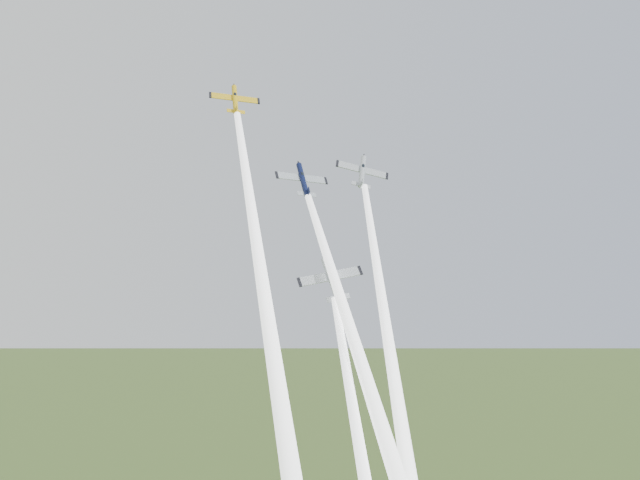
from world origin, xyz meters
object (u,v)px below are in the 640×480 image
(plane_navy, at_px, (303,180))
(plane_silver_low, at_px, (331,279))
(plane_yellow, at_px, (235,99))
(plane_silver_right, at_px, (362,172))

(plane_navy, bearing_deg, plane_silver_low, -88.26)
(plane_yellow, bearing_deg, plane_navy, -22.50)
(plane_silver_low, bearing_deg, plane_yellow, 133.44)
(plane_navy, xyz_separation_m, plane_silver_low, (-0.72, -9.33, -14.17))
(plane_yellow, relative_size, plane_navy, 0.94)
(plane_yellow, relative_size, plane_silver_right, 0.86)
(plane_navy, height_order, plane_silver_low, plane_navy)
(plane_yellow, bearing_deg, plane_silver_right, 14.50)
(plane_yellow, bearing_deg, plane_silver_low, -50.54)
(plane_navy, xyz_separation_m, plane_silver_right, (13.99, 6.16, 2.84))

